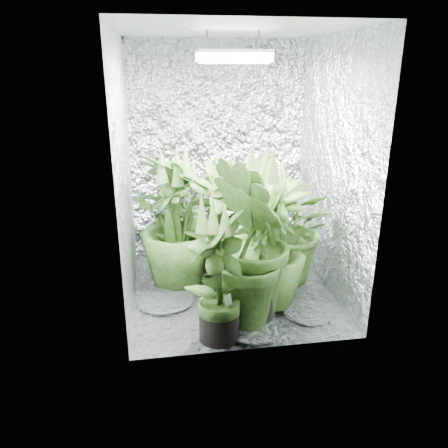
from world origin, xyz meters
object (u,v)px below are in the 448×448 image
Objects in this scene: plant_a at (183,218)px; plant_c at (258,228)px; plant_g at (254,243)px; circulation_fan at (283,245)px; plant_e at (282,227)px; plant_d at (176,223)px; plant_b at (220,229)px; plant_f at (219,277)px; grow_lamp at (233,57)px; plant_h at (270,247)px.

plant_c is (0.63, -0.26, -0.04)m from plant_a.
plant_g is 1.19m from circulation_fan.
plant_e is (0.16, -0.20, 0.07)m from plant_c.
plant_a is 0.86× the size of plant_e.
plant_e reaches higher than plant_a.
plant_d is 1.12m from circulation_fan.
plant_a is 0.47m from plant_b.
plant_c is at bearing -22.34° from plant_a.
plant_e is at bearing -9.69° from plant_b.
plant_a is 1.03× the size of plant_f.
plant_e is (0.50, -0.09, 0.01)m from plant_b.
grow_lamp is at bearing -173.36° from plant_e.
plant_f reaches higher than plant_c.
plant_a is at bearing 128.31° from plant_h.
plant_d reaches higher than plant_f.
plant_a reaches higher than plant_c.
plant_e is (0.78, -0.46, 0.03)m from plant_a.
plant_g is at bearing -124.82° from plant_e.
plant_f is (0.16, -1.15, -0.03)m from plant_a.
circulation_fan is (0.58, 0.51, -1.66)m from grow_lamp.
plant_a is at bearing 113.47° from plant_g.
plant_b is (-0.07, 0.13, -1.32)m from grow_lamp.
plant_g is at bearing 33.12° from plant_f.
plant_f is 0.94× the size of plant_h.
plant_h is at bearing -33.91° from plant_d.
plant_c is 0.76× the size of plant_g.
plant_d reaches higher than plant_a.
grow_lamp is at bearing 98.42° from plant_g.
plant_b is 0.86× the size of plant_g.
plant_b is at bearing -53.10° from plant_a.
plant_a is at bearing -178.09° from circulation_fan.
plant_c is at bearing 4.19° from plant_d.
grow_lamp is 1.52m from plant_f.
plant_a is 1.04× the size of plant_c.
plant_c is 0.99× the size of plant_f.
plant_e is at bearing -52.69° from plant_c.
plant_f is at bearing -138.91° from plant_h.
plant_g is 3.34× the size of circulation_fan.
plant_e is (0.85, -0.15, -0.03)m from plant_d.
plant_a is 0.93× the size of plant_b.
grow_lamp is at bearing -25.37° from plant_d.
grow_lamp is 1.36m from plant_d.
plant_a is 1.16m from plant_f.
plant_g is (0.42, -0.98, 0.12)m from plant_a.
plant_f is (0.23, -0.84, -0.09)m from plant_d.
plant_g reaches higher than plant_h.
plant_e is 0.93m from plant_f.
plant_c is 0.82× the size of plant_e.
plant_b is 0.83m from circulation_fan.
plant_e reaches higher than plant_h.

